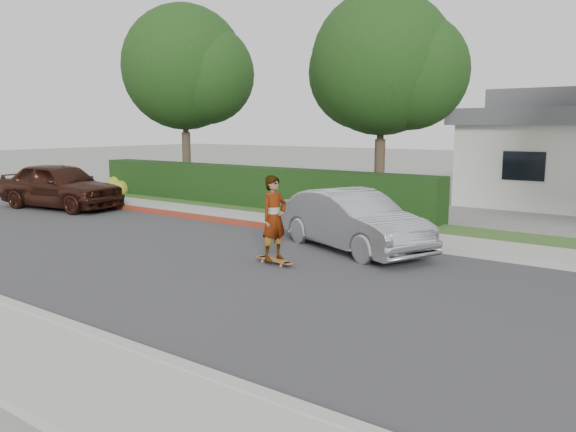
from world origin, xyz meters
name	(u,v)px	position (x,y,z in m)	size (l,w,h in m)	color
ground	(146,252)	(0.00, 0.00, 0.00)	(120.00, 120.00, 0.00)	slate
road	(146,252)	(0.00, 0.00, 0.01)	(60.00, 8.00, 0.01)	#2D2D30
curb_far	(256,225)	(0.00, 4.10, 0.07)	(60.00, 0.20, 0.15)	#9E9E99
curb_red_section	(145,210)	(-5.00, 4.10, 0.08)	(12.00, 0.21, 0.15)	maroon
sidewalk_far	(274,221)	(0.00, 5.00, 0.06)	(60.00, 1.60, 0.12)	gray
planting_strip	(304,215)	(0.00, 6.60, 0.05)	(60.00, 1.60, 0.10)	#2D4C1E
hedge	(247,187)	(-3.00, 7.20, 0.75)	(15.00, 1.00, 1.50)	black
flowering_shrub	(118,187)	(-10.01, 6.74, 0.33)	(1.40, 1.00, 0.90)	#2D4C19
tree_left	(187,71)	(-7.51, 8.69, 5.26)	(5.99, 5.21, 8.00)	#33261C
tree_center	(384,68)	(1.49, 9.19, 4.90)	(5.66, 4.84, 7.44)	#33261C
skateboard	(274,260)	(3.19, 0.87, 0.09)	(1.10, 0.37, 0.10)	#BF6D34
skateboarder	(274,218)	(3.19, 0.87, 1.02)	(0.67, 0.44, 1.82)	white
car_silver	(352,221)	(3.82, 3.13, 0.72)	(1.53, 4.38, 1.44)	#ADAEB4
car_maroon	(60,185)	(-8.17, 2.90, 0.84)	(1.98, 4.93, 1.68)	black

